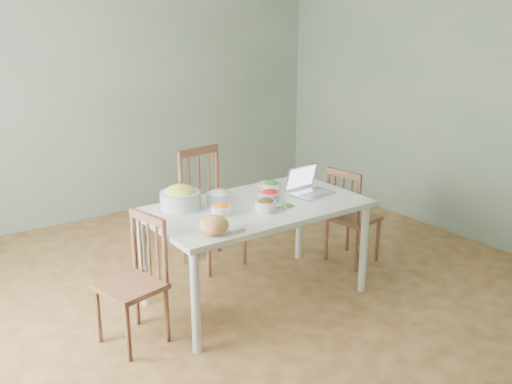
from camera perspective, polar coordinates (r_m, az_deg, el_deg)
floor at (r=4.52m, az=-0.93°, el=-10.69°), size 5.00×5.00×0.00m
wall_back at (r=6.26m, az=-14.19°, el=9.80°), size 5.00×0.00×2.70m
wall_right at (r=5.82m, az=20.04°, el=8.73°), size 0.00×5.00×2.70m
dining_table at (r=4.40m, az=0.00°, el=-5.98°), size 1.62×0.91×0.76m
chair_far at (r=4.95m, az=-4.27°, el=-1.72°), size 0.49×0.47×1.02m
chair_left at (r=3.89m, az=-12.36°, el=-8.81°), size 0.44×0.46×0.88m
chair_right at (r=5.10m, az=9.63°, el=-2.26°), size 0.42×0.43×0.86m
bread_boule at (r=3.70m, az=-4.19°, el=-3.28°), size 0.23×0.23×0.13m
butter_stick at (r=3.72m, az=-1.90°, el=-3.92°), size 0.10×0.03×0.03m
bowl_squash at (r=4.20m, az=-7.51°, el=-0.51°), size 0.36×0.36×0.17m
bowl_carrot at (r=4.06m, az=-3.50°, el=-1.69°), size 0.18×0.18×0.08m
bowl_onion at (r=4.30m, az=-3.70°, el=-0.43°), size 0.22×0.22×0.10m
bowl_mushroom at (r=4.11m, az=0.98°, el=-1.31°), size 0.16×0.16×0.10m
bowl_redpep at (r=4.33m, az=1.39°, el=-0.36°), size 0.18×0.18×0.09m
bowl_broccoli at (r=4.58m, az=1.49°, el=0.62°), size 0.15×0.15×0.09m
flatbread at (r=4.74m, az=1.32°, el=0.77°), size 0.20×0.20×0.02m
basil_bunch at (r=4.23m, az=2.75°, el=-1.31°), size 0.18×0.18×0.02m
laptop at (r=4.49m, az=5.69°, el=1.04°), size 0.33×0.29×0.21m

